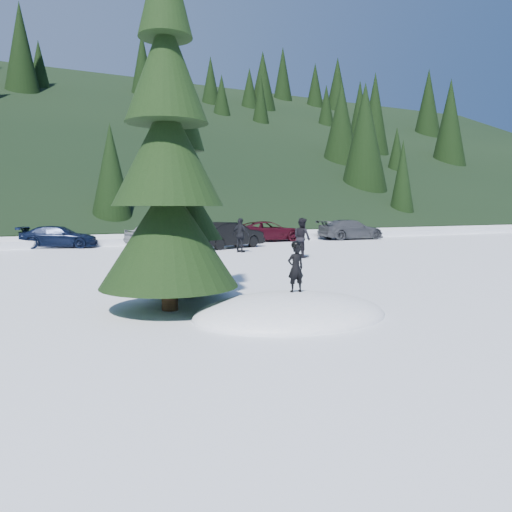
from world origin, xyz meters
name	(u,v)px	position (x,y,z in m)	size (l,w,h in m)	color
ground	(290,316)	(0.00, 0.00, 0.00)	(200.00, 200.00, 0.00)	white
snow_mound	(290,316)	(0.00, 0.00, 0.00)	(4.48, 3.52, 0.96)	white
forest_hillside	(50,120)	(0.00, 54.00, 12.50)	(200.00, 60.00, 25.00)	black
spruce_tall	(168,166)	(-2.20, 1.80, 3.32)	(3.20, 3.20, 8.60)	black
spruce_short	(189,218)	(-1.20, 3.20, 2.10)	(2.20, 2.20, 5.37)	black
child_skier	(296,268)	(0.26, 0.21, 1.02)	(0.40, 0.26, 1.09)	black
adult_0	(302,238)	(7.12, 10.78, 0.95)	(0.92, 0.72, 1.89)	black
adult_1	(241,235)	(5.68, 14.59, 0.92)	(1.07, 0.45, 1.83)	black
car_3	(59,237)	(-2.60, 22.26, 0.65)	(1.81, 4.45, 1.29)	black
car_4	(158,234)	(3.12, 21.18, 0.74)	(1.76, 4.37, 1.49)	#94979C
car_5	(229,235)	(6.30, 17.54, 0.77)	(1.62, 4.65, 1.53)	black
car_6	(267,231)	(11.07, 21.54, 0.71)	(2.36, 5.11, 1.42)	#390A14
car_7	(351,230)	(17.67, 20.63, 0.74)	(2.06, 5.07, 1.47)	#424449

